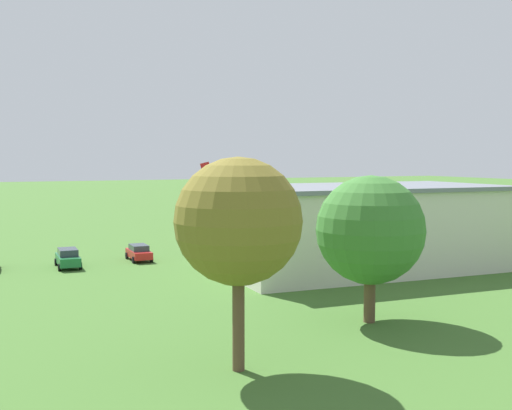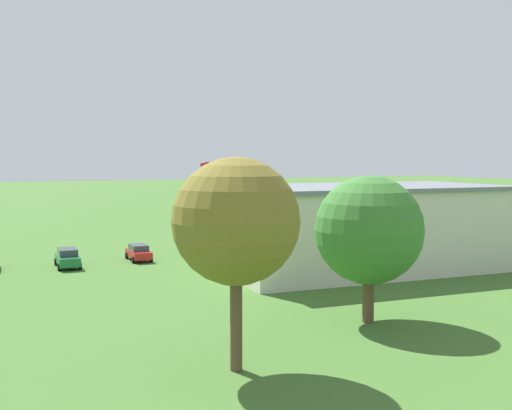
# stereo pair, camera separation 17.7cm
# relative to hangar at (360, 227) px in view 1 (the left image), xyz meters

# --- Properties ---
(ground_plane) EXTENTS (400.00, 400.00, 0.00)m
(ground_plane) POSITION_rel_hangar_xyz_m (4.36, -28.78, -3.72)
(ground_plane) COLOR #3D6628
(hangar) EXTENTS (25.38, 14.18, 7.42)m
(hangar) POSITION_rel_hangar_xyz_m (0.00, 0.00, 0.00)
(hangar) COLOR beige
(hangar) RESTS_ON ground_plane
(biplane) EXTENTS (7.24, 8.28, 4.15)m
(biplane) POSITION_rel_hangar_xyz_m (2.34, -25.08, 3.26)
(biplane) COLOR #B21E1E
(car_grey) EXTENTS (2.17, 4.37, 1.60)m
(car_grey) POSITION_rel_hangar_xyz_m (-10.95, -11.72, -2.89)
(car_grey) COLOR slate
(car_grey) RESTS_ON ground_plane
(car_silver) EXTENTS (2.30, 4.26, 1.58)m
(car_silver) POSITION_rel_hangar_xyz_m (10.10, -13.04, -2.90)
(car_silver) COLOR #B7B7BC
(car_silver) RESTS_ON ground_plane
(car_red) EXTENTS (1.95, 4.26, 1.53)m
(car_red) POSITION_rel_hangar_xyz_m (16.68, -12.64, -2.92)
(car_red) COLOR red
(car_red) RESTS_ON ground_plane
(car_green) EXTENTS (2.13, 4.68, 1.71)m
(car_green) POSITION_rel_hangar_xyz_m (23.46, -11.43, -2.84)
(car_green) COLOR #1E6B38
(car_green) RESTS_ON ground_plane
(person_at_fence_line) EXTENTS (0.42, 0.42, 1.75)m
(person_at_fence_line) POSITION_rel_hangar_xyz_m (2.83, -15.60, -2.84)
(person_at_fence_line) COLOR #B23333
(person_at_fence_line) RESTS_ON ground_plane
(person_beside_truck) EXTENTS (0.52, 0.52, 1.76)m
(person_beside_truck) POSITION_rel_hangar_xyz_m (-2.59, -13.98, -2.84)
(person_beside_truck) COLOR #33723F
(person_beside_truck) RESTS_ON ground_plane
(person_walking_on_apron) EXTENTS (0.53, 0.53, 1.64)m
(person_walking_on_apron) POSITION_rel_hangar_xyz_m (-0.98, -14.72, -2.90)
(person_walking_on_apron) COLOR beige
(person_walking_on_apron) RESTS_ON ground_plane
(person_near_hangar_door) EXTENTS (0.41, 0.41, 1.75)m
(person_near_hangar_door) POSITION_rel_hangar_xyz_m (-6.03, -13.17, -2.84)
(person_near_hangar_door) COLOR #72338C
(person_near_hangar_door) RESTS_ON ground_plane
(person_crossing_taxiway) EXTENTS (0.39, 0.39, 1.53)m
(person_crossing_taxiway) POSITION_rel_hangar_xyz_m (0.46, -18.09, -2.97)
(person_crossing_taxiway) COLOR #3F3F47
(person_crossing_taxiway) RESTS_ON ground_plane
(tree_near_perimeter_road) EXTENTS (5.91, 5.91, 9.93)m
(tree_near_perimeter_road) POSITION_rel_hangar_xyz_m (20.27, 20.69, 3.22)
(tree_near_perimeter_road) COLOR brown
(tree_near_perimeter_road) RESTS_ON ground_plane
(tree_behind_hangar_right) EXTENTS (6.51, 6.51, 8.84)m
(tree_behind_hangar_right) POSITION_rel_hangar_xyz_m (9.70, 15.82, 1.84)
(tree_behind_hangar_right) COLOR brown
(tree_behind_hangar_right) RESTS_ON ground_plane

